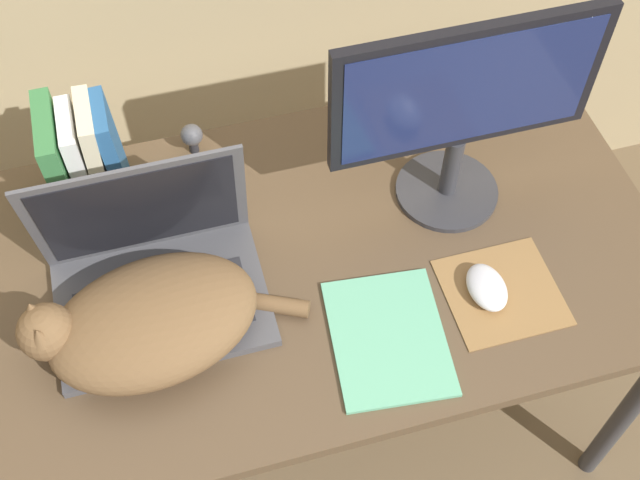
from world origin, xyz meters
name	(u,v)px	position (x,y,z in m)	size (l,w,h in m)	color
desk	(299,278)	(0.00, 0.38, 0.65)	(1.41, 0.75, 0.72)	brown
laptop	(156,275)	(-0.26, 0.37, 0.78)	(0.38, 0.28, 0.29)	#4C4C51
cat	(147,322)	(-0.29, 0.28, 0.79)	(0.50, 0.30, 0.14)	brown
external_monitor	(464,108)	(0.33, 0.45, 0.96)	(0.50, 0.21, 0.42)	#333338
mousepad	(502,292)	(0.34, 0.20, 0.73)	(0.21, 0.20, 0.00)	olive
computer_mouse	(487,287)	(0.31, 0.21, 0.74)	(0.07, 0.10, 0.03)	silver
book_row	(82,158)	(-0.35, 0.64, 0.84)	(0.14, 0.17, 0.23)	#387A42
notepad	(388,338)	(0.11, 0.17, 0.73)	(0.23, 0.28, 0.01)	#6BBC93
webcam	(192,136)	(-0.14, 0.70, 0.77)	(0.05, 0.05, 0.07)	#232328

